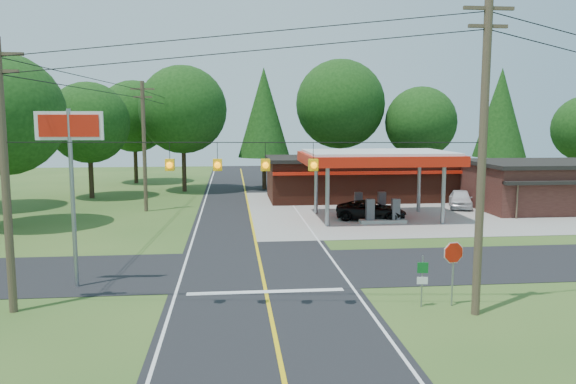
{
  "coord_description": "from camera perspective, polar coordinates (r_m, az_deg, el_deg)",
  "views": [
    {
      "loc": [
        -1.37,
        -26.07,
        7.12
      ],
      "look_at": [
        2.0,
        7.0,
        2.8
      ],
      "focal_mm": 35.0,
      "sensor_mm": 36.0,
      "label": 1
    }
  ],
  "objects": [
    {
      "name": "utility_pole_far_left",
      "position": [
        44.61,
        -14.41,
        4.71
      ],
      "size": [
        1.8,
        0.3,
        10.0
      ],
      "color": "#473828",
      "rests_on": "ground"
    },
    {
      "name": "suv_car",
      "position": [
        40.33,
        8.43,
        -1.86
      ],
      "size": [
        6.04,
        6.04,
        1.37
      ],
      "primitive_type": "imported",
      "rotation": [
        0.0,
        0.0,
        1.31
      ],
      "color": "black",
      "rests_on": "ground"
    },
    {
      "name": "utility_pole_near_left",
      "position": [
        22.67,
        -26.83,
        1.75
      ],
      "size": [
        1.8,
        0.3,
        10.0
      ],
      "color": "#473828",
      "rests_on": "ground"
    },
    {
      "name": "gas_canopy",
      "position": [
        40.52,
        9.04,
        3.27
      ],
      "size": [
        10.6,
        7.4,
        4.88
      ],
      "color": "gray",
      "rests_on": "ground"
    },
    {
      "name": "utility_pole_near_right",
      "position": [
        21.06,
        19.14,
        3.84
      ],
      "size": [
        1.8,
        0.3,
        11.5
      ],
      "color": "#473828",
      "rests_on": "ground"
    },
    {
      "name": "main_highway",
      "position": [
        27.06,
        -2.74,
        -7.84
      ],
      "size": [
        8.0,
        120.0,
        0.02
      ],
      "primitive_type": "cube",
      "color": "black",
      "rests_on": "ground"
    },
    {
      "name": "overhead_beacons",
      "position": [
        20.09,
        -4.78,
        4.79
      ],
      "size": [
        17.04,
        2.04,
        1.03
      ],
      "color": "black",
      "rests_on": "ground"
    },
    {
      "name": "utility_pole_north",
      "position": [
        61.33,
        -10.65,
        5.06
      ],
      "size": [
        0.3,
        0.3,
        9.5
      ],
      "color": "#473828",
      "rests_on": "ground"
    },
    {
      "name": "octagonal_stop_sign",
      "position": [
        22.35,
        16.46,
        -6.43
      ],
      "size": [
        0.87,
        0.21,
        2.53
      ],
      "color": "gray",
      "rests_on": "ground"
    },
    {
      "name": "cross_road",
      "position": [
        27.06,
        -2.74,
        -7.83
      ],
      "size": [
        70.0,
        7.0,
        0.02
      ],
      "primitive_type": "cube",
      "color": "black",
      "rests_on": "ground"
    },
    {
      "name": "ground",
      "position": [
        27.06,
        -2.74,
        -7.86
      ],
      "size": [
        120.0,
        120.0,
        0.0
      ],
      "primitive_type": "plane",
      "color": "#2E521D",
      "rests_on": "ground"
    },
    {
      "name": "lane_center_yellow",
      "position": [
        27.05,
        -2.74,
        -7.81
      ],
      "size": [
        0.15,
        110.0,
        0.0
      ],
      "primitive_type": "cube",
      "color": "yellow",
      "rests_on": "main_highway"
    },
    {
      "name": "big_stop_sign",
      "position": [
        25.0,
        -21.23,
        3.62
      ],
      "size": [
        2.8,
        0.29,
        7.55
      ],
      "color": "gray",
      "rests_on": "ground"
    },
    {
      "name": "convenience_store",
      "position": [
        50.62,
        7.2,
        1.44
      ],
      "size": [
        16.4,
        7.55,
        3.8
      ],
      "color": "#4F2216",
      "rests_on": "ground"
    },
    {
      "name": "route_sign_post",
      "position": [
        22.1,
        13.49,
        -8.37
      ],
      "size": [
        0.41,
        0.11,
        2.01
      ],
      "color": "gray",
      "rests_on": "ground"
    },
    {
      "name": "sedan_car",
      "position": [
        47.26,
        17.12,
        -0.7
      ],
      "size": [
        5.49,
        5.49,
        1.46
      ],
      "primitive_type": "imported",
      "rotation": [
        0.0,
        0.0,
        -0.34
      ],
      "color": "white",
      "rests_on": "ground"
    },
    {
      "name": "treeline_backdrop",
      "position": [
        50.13,
        -3.34,
        7.81
      ],
      "size": [
        70.27,
        51.59,
        13.3
      ],
      "color": "#332316",
      "rests_on": "ground"
    }
  ]
}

